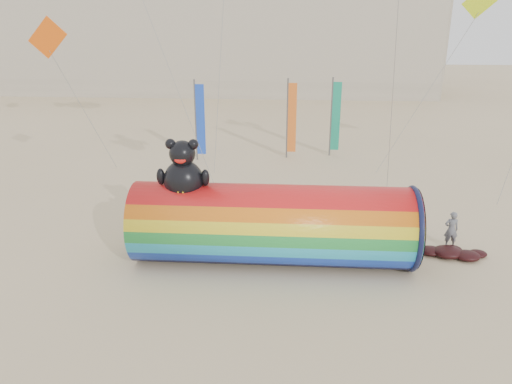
# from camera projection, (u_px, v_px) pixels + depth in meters

# --- Properties ---
(ground) EXTENTS (160.00, 160.00, 0.00)m
(ground) POSITION_uv_depth(u_px,v_px,m) (240.00, 263.00, 19.22)
(ground) COLOR #CCB58C
(ground) RESTS_ON ground
(hotel_building) EXTENTS (60.40, 15.40, 20.60)m
(hotel_building) POSITION_uv_depth(u_px,v_px,m) (178.00, 2.00, 59.63)
(hotel_building) COLOR #B7AD99
(hotel_building) RESTS_ON ground
(windsock_assembly) EXTENTS (10.58, 3.22, 4.88)m
(windsock_assembly) POSITION_uv_depth(u_px,v_px,m) (272.00, 222.00, 18.88)
(windsock_assembly) COLOR red
(windsock_assembly) RESTS_ON ground
(kite_handler) EXTENTS (0.58, 0.38, 1.56)m
(kite_handler) POSITION_uv_depth(u_px,v_px,m) (451.00, 230.00, 20.30)
(kite_handler) COLOR slate
(kite_handler) RESTS_ON ground
(fabric_bundle) EXTENTS (2.62, 1.35, 0.41)m
(fabric_bundle) POSITION_uv_depth(u_px,v_px,m) (452.00, 252.00, 19.71)
(fabric_bundle) COLOR #390A0A
(fabric_bundle) RESTS_ON ground
(festival_banners) EXTENTS (9.36, 1.77, 5.20)m
(festival_banners) POSITION_uv_depth(u_px,v_px,m) (276.00, 118.00, 32.33)
(festival_banners) COLOR #59595E
(festival_banners) RESTS_ON ground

